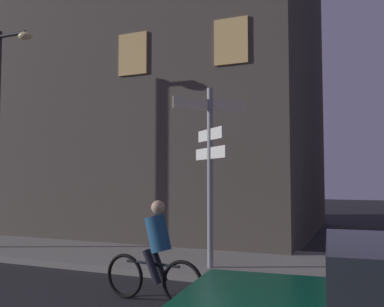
# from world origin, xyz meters

# --- Properties ---
(sidewalk_kerb) EXTENTS (40.00, 3.46, 0.14)m
(sidewalk_kerb) POSITION_xyz_m (0.00, 7.67, 0.07)
(sidewalk_kerb) COLOR gray
(sidewalk_kerb) RESTS_ON ground_plane
(signpost) EXTENTS (1.18, 1.18, 3.71)m
(signpost) POSITION_xyz_m (-1.03, 6.69, 2.35)
(signpost) COLOR gray
(signpost) RESTS_ON sidewalk_kerb
(street_lamp) EXTENTS (1.24, 0.28, 5.84)m
(street_lamp) POSITION_xyz_m (-7.09, 6.87, 3.56)
(street_lamp) COLOR #2D2D30
(street_lamp) RESTS_ON sidewalk_kerb
(cyclist) EXTENTS (1.81, 0.37, 1.61)m
(cyclist) POSITION_xyz_m (-1.15, 4.48, 0.75)
(cyclist) COLOR black
(cyclist) RESTS_ON ground_plane
(building_left_block) EXTENTS (11.60, 9.07, 16.91)m
(building_left_block) POSITION_xyz_m (-5.52, 13.18, 8.46)
(building_left_block) COLOR #4C443D
(building_left_block) RESTS_ON ground_plane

